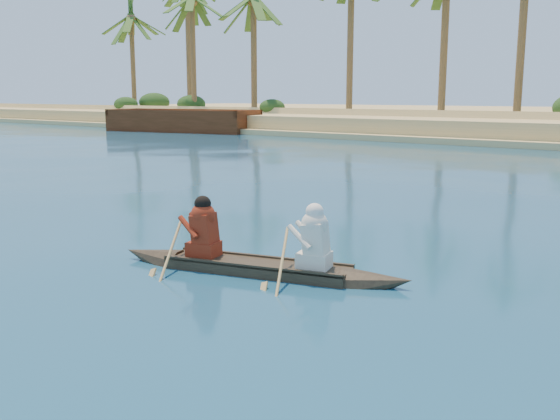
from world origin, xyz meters
The scene contains 3 objects.
ground centered at (0.00, 0.00, 0.00)m, with size 160.00×160.00×0.00m, color #0C3251.
canoe centered at (-3.29, -3.97, 0.26)m, with size 4.86×1.98×1.34m.
barge_left centered at (-32.88, 22.16, 0.69)m, with size 12.34×6.38×1.96m.
Camera 1 is at (2.84, -11.18, 2.75)m, focal length 40.00 mm.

